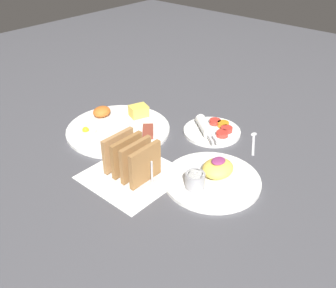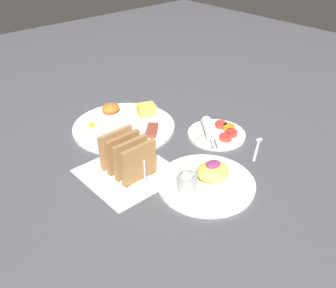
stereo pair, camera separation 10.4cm
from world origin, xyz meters
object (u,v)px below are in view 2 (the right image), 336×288
Objects in this scene: plate_foreground at (206,180)px; plate_breakfast at (124,125)px; plate_condiments at (217,133)px; toast_rack at (127,156)px.

plate_breakfast is at bearing 86.92° from plate_foreground.
plate_condiments is 1.18× the size of toast_rack.
plate_condiments is at bearing 35.46° from plate_foreground.
plate_foreground reaches higher than plate_condiments.
plate_foreground is (-0.20, -0.14, 0.00)m from plate_condiments.
plate_foreground is 1.66× the size of toast_rack.
plate_condiments is (0.18, -0.23, 0.00)m from plate_breakfast.
toast_rack reaches higher than plate_breakfast.
plate_breakfast is 2.15× the size of toast_rack.
toast_rack is at bearing 124.03° from plate_foreground.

